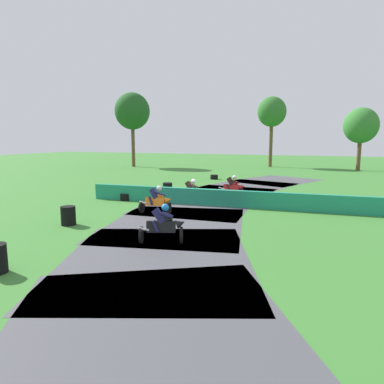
# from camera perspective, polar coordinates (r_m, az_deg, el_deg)

# --- Properties ---
(ground_plane) EXTENTS (120.00, 120.00, 0.00)m
(ground_plane) POSITION_cam_1_polar(r_m,az_deg,el_deg) (19.11, 1.03, -2.11)
(ground_plane) COLOR #38752D
(track_asphalt) EXTENTS (10.76, 34.33, 0.01)m
(track_asphalt) POSITION_cam_1_polar(r_m,az_deg,el_deg) (18.75, 5.08, -2.35)
(track_asphalt) COLOR #47474C
(track_asphalt) RESTS_ON ground
(safety_barrier) EXTENTS (22.41, 1.24, 0.90)m
(safety_barrier) POSITION_cam_1_polar(r_m,az_deg,el_deg) (18.22, 15.47, -1.54)
(safety_barrier) COLOR #1E8466
(safety_barrier) RESTS_ON ground
(motorcycle_lead_red) EXTENTS (1.70, 0.82, 1.43)m
(motorcycle_lead_red) POSITION_cam_1_polar(r_m,az_deg,el_deg) (21.57, 6.74, 0.85)
(motorcycle_lead_red) COLOR black
(motorcycle_lead_red) RESTS_ON ground
(motorcycle_chase_green) EXTENTS (1.69, 0.76, 1.43)m
(motorcycle_chase_green) POSITION_cam_1_polar(r_m,az_deg,el_deg) (19.40, -0.05, 0.02)
(motorcycle_chase_green) COLOR black
(motorcycle_chase_green) RESTS_ON ground
(motorcycle_trailing_orange) EXTENTS (1.68, 0.83, 1.43)m
(motorcycle_trailing_orange) POSITION_cam_1_polar(r_m,az_deg,el_deg) (16.86, -5.77, -1.40)
(motorcycle_trailing_orange) COLOR black
(motorcycle_trailing_orange) RESTS_ON ground
(motorcycle_fourth_black) EXTENTS (1.68, 1.14, 1.42)m
(motorcycle_fourth_black) POSITION_cam_1_polar(r_m,az_deg,el_deg) (12.10, -4.74, -5.38)
(motorcycle_fourth_black) COLOR black
(motorcycle_fourth_black) RESTS_ON ground
(tire_stack_near) EXTENTS (0.68, 0.68, 0.40)m
(tire_stack_near) POSITION_cam_1_polar(r_m,az_deg,el_deg) (31.10, 3.66, 2.47)
(tire_stack_near) COLOR black
(tire_stack_near) RESTS_ON ground
(tire_stack_mid_a) EXTENTS (0.70, 0.70, 0.40)m
(tire_stack_mid_a) POSITION_cam_1_polar(r_m,az_deg,el_deg) (25.52, -4.06, 1.08)
(tire_stack_mid_a) COLOR black
(tire_stack_mid_a) RESTS_ON ground
(tire_stack_mid_b) EXTENTS (0.62, 0.62, 0.40)m
(tire_stack_mid_b) POSITION_cam_1_polar(r_m,az_deg,el_deg) (20.80, -10.88, -0.82)
(tire_stack_mid_b) COLOR black
(tire_stack_mid_b) RESTS_ON ground
(tire_stack_far) EXTENTS (0.61, 0.61, 0.80)m
(tire_stack_far) POSITION_cam_1_polar(r_m,az_deg,el_deg) (15.53, -19.69, -3.69)
(tire_stack_far) COLOR black
(tire_stack_far) RESTS_ON ground
(tree_far_left) EXTENTS (4.43, 4.43, 9.38)m
(tree_far_left) POSITION_cam_1_polar(r_m,az_deg,el_deg) (45.80, -9.80, 12.93)
(tree_far_left) COLOR brown
(tree_far_left) RESTS_ON ground
(tree_far_right) EXTENTS (3.77, 3.77, 7.05)m
(tree_far_right) POSITION_cam_1_polar(r_m,az_deg,el_deg) (43.81, 26.05, 9.77)
(tree_far_right) COLOR brown
(tree_far_right) RESTS_ON ground
(tree_mid_rise) EXTENTS (3.60, 3.60, 8.87)m
(tree_mid_rise) POSITION_cam_1_polar(r_m,az_deg,el_deg) (46.10, 13.01, 12.65)
(tree_mid_rise) COLOR brown
(tree_mid_rise) RESTS_ON ground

